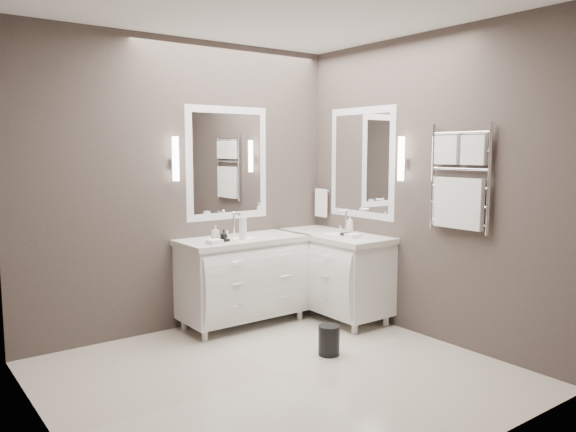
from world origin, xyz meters
TOP-DOWN VIEW (x-y plane):
  - floor at (0.00, 0.00)m, footprint 3.20×3.00m
  - ceiling at (0.00, 0.00)m, footprint 3.20×3.00m
  - wall_back at (0.00, 1.50)m, footprint 3.20×0.01m
  - wall_front at (0.00, -1.50)m, footprint 3.20×0.01m
  - wall_left at (-1.60, 0.00)m, footprint 0.01×3.00m
  - wall_right at (1.60, 0.00)m, footprint 0.01×3.00m
  - vanity_back at (0.45, 1.23)m, footprint 1.24×0.59m
  - vanity_right at (1.33, 0.90)m, footprint 0.59×1.24m
  - mirror_back at (0.45, 1.49)m, footprint 0.90×0.02m
  - mirror_right at (1.59, 0.80)m, footprint 0.02×0.90m
  - sconce_back at (-0.13, 1.43)m, footprint 0.06×0.06m
  - sconce_right at (1.53, 0.22)m, footprint 0.06×0.06m
  - towel_bar_corner at (1.54, 1.36)m, footprint 0.03×0.22m
  - towel_ladder at (1.55, -0.40)m, footprint 0.06×0.58m
  - waste_bin at (0.58, 0.10)m, footprint 0.18×0.18m
  - amenity_tray_back at (0.15, 1.14)m, footprint 0.17×0.14m
  - amenity_tray_right at (1.34, 0.69)m, footprint 0.14×0.18m
  - water_bottle at (0.40, 1.13)m, footprint 0.08×0.08m
  - soap_bottle_a at (0.12, 1.16)m, footprint 0.06×0.06m
  - soap_bottle_b at (0.18, 1.11)m, footprint 0.07×0.07m
  - soap_bottle_c at (1.34, 0.69)m, footprint 0.09×0.09m

SIDE VIEW (x-z plane):
  - floor at x=0.00m, z-range -0.01..0.00m
  - waste_bin at x=0.58m, z-range 0.00..0.25m
  - vanity_back at x=0.45m, z-range 0.00..0.97m
  - vanity_right at x=1.33m, z-range 0.00..0.97m
  - amenity_tray_back at x=0.15m, z-range 0.85..0.87m
  - amenity_tray_right at x=1.34m, z-range 0.85..0.87m
  - soap_bottle_b at x=0.18m, z-range 0.87..0.96m
  - soap_bottle_a at x=0.12m, z-range 0.87..1.00m
  - water_bottle at x=0.40m, z-range 0.85..1.05m
  - soap_bottle_c at x=1.34m, z-range 0.87..1.05m
  - towel_bar_corner at x=1.54m, z-range 0.97..1.27m
  - wall_back at x=0.00m, z-range 0.00..2.70m
  - wall_front at x=0.00m, z-range 0.00..2.70m
  - wall_left at x=-1.60m, z-range 0.00..2.70m
  - wall_right at x=1.60m, z-range 0.00..2.70m
  - towel_ladder at x=1.55m, z-range 0.94..1.84m
  - mirror_back at x=0.45m, z-range 1.00..2.10m
  - mirror_right at x=1.59m, z-range 1.00..2.10m
  - sconce_back at x=-0.13m, z-range 1.39..1.79m
  - sconce_right at x=1.53m, z-range 1.39..1.79m
  - ceiling at x=0.00m, z-range 2.70..2.71m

